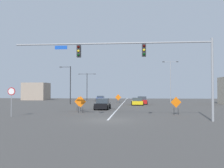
% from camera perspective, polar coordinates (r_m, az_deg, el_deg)
% --- Properties ---
extents(ground, '(128.98, 128.98, 0.00)m').
position_cam_1_polar(ground, '(21.52, -1.03, -8.32)').
color(ground, '#4C4947').
extents(road_centre_stripe, '(0.16, 71.66, 0.01)m').
position_cam_1_polar(road_centre_stripe, '(57.18, 2.72, -4.15)').
color(road_centre_stripe, white).
rests_on(road_centre_stripe, ground).
extents(traffic_signal_assembly, '(17.01, 0.44, 6.94)m').
position_cam_1_polar(traffic_signal_assembly, '(21.46, 6.54, 6.27)').
color(traffic_signal_assembly, gray).
rests_on(traffic_signal_assembly, ground).
extents(stop_sign, '(0.76, 0.07, 2.86)m').
position_cam_1_polar(stop_sign, '(26.18, -22.03, -2.60)').
color(stop_sign, gray).
rests_on(stop_sign, ground).
extents(street_lamp_mid_right, '(3.28, 0.24, 8.83)m').
position_cam_1_polar(street_lamp_mid_right, '(53.63, 13.24, 1.23)').
color(street_lamp_mid_right, gray).
rests_on(street_lamp_mid_right, ground).
extents(street_lamp_far_left, '(2.21, 0.24, 7.31)m').
position_cam_1_polar(street_lamp_far_left, '(48.50, -9.71, 0.26)').
color(street_lamp_far_left, black).
rests_on(street_lamp_far_left, ground).
extents(street_lamp_mid_left, '(4.64, 0.24, 7.20)m').
position_cam_1_polar(street_lamp_mid_left, '(66.06, -5.74, 0.01)').
color(street_lamp_mid_left, black).
rests_on(street_lamp_mid_left, ground).
extents(construction_sign_median_near, '(1.26, 0.11, 1.92)m').
position_cam_1_polar(construction_sign_median_near, '(28.73, -7.20, -4.23)').
color(construction_sign_median_near, orange).
rests_on(construction_sign_median_near, ground).
extents(construction_sign_left_lane, '(1.15, 0.28, 1.91)m').
position_cam_1_polar(construction_sign_left_lane, '(27.30, 14.44, -4.30)').
color(construction_sign_left_lane, orange).
rests_on(construction_sign_left_lane, ground).
extents(construction_sign_median_far, '(1.18, 0.33, 1.80)m').
position_cam_1_polar(construction_sign_median_far, '(31.59, -7.60, -4.15)').
color(construction_sign_median_far, orange).
rests_on(construction_sign_median_far, ground).
extents(construction_sign_left_shoulder, '(1.28, 0.06, 1.86)m').
position_cam_1_polar(construction_sign_left_shoulder, '(52.01, 1.42, -3.14)').
color(construction_sign_left_shoulder, orange).
rests_on(construction_sign_left_shoulder, ground).
extents(car_red_approaching, '(2.01, 4.33, 1.51)m').
position_cam_1_polar(car_red_approaching, '(48.30, 6.84, -3.76)').
color(car_red_approaching, red).
rests_on(car_red_approaching, ground).
extents(car_yellow_distant, '(2.17, 4.21, 1.34)m').
position_cam_1_polar(car_yellow_distant, '(45.22, 5.77, -4.01)').
color(car_yellow_distant, gold).
rests_on(car_yellow_distant, ground).
extents(car_black_passing, '(1.97, 4.37, 1.51)m').
position_cam_1_polar(car_black_passing, '(34.54, -2.16, -4.65)').
color(car_black_passing, black).
rests_on(car_black_passing, ground).
extents(car_blue_mid, '(2.26, 4.67, 1.32)m').
position_cam_1_polar(car_blue_mid, '(63.94, -2.63, -3.32)').
color(car_blue_mid, '#1E389E').
rests_on(car_blue_mid, ground).
extents(roadside_building_west, '(6.38, 6.04, 4.87)m').
position_cam_1_polar(roadside_building_west, '(74.19, -16.94, -1.63)').
color(roadside_building_west, gray).
rests_on(roadside_building_west, ground).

